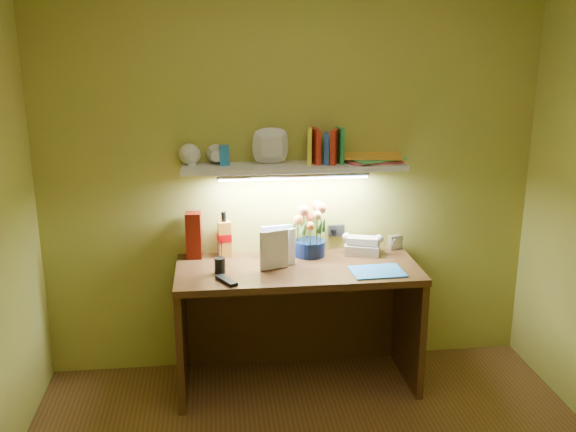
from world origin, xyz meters
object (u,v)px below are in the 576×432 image
object	(u,v)px
desk	(297,326)
whisky_bottle	(224,234)
flower_bouquet	(310,229)
desk_clock	(395,242)
telephone	(363,244)

from	to	relation	value
desk	whisky_bottle	bearing A→B (deg)	150.39
flower_bouquet	desk_clock	xyz separation A→B (m)	(0.55, 0.06, -0.12)
flower_bouquet	telephone	world-z (taller)	flower_bouquet
desk_clock	telephone	bearing A→B (deg)	177.24
flower_bouquet	whisky_bottle	distance (m)	0.52
desk	telephone	xyz separation A→B (m)	(0.42, 0.19, 0.44)
desk_clock	whisky_bottle	distance (m)	1.07
flower_bouquet	telephone	bearing A→B (deg)	-0.12
desk	desk_clock	size ratio (longest dim) A/B	16.09
desk	telephone	bearing A→B (deg)	23.69
desk_clock	whisky_bottle	bearing A→B (deg)	162.66
desk	whisky_bottle	distance (m)	0.70
flower_bouquet	telephone	xyz separation A→B (m)	(0.33, -0.00, -0.10)
desk_clock	flower_bouquet	bearing A→B (deg)	168.26
telephone	whisky_bottle	bearing A→B (deg)	-165.32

